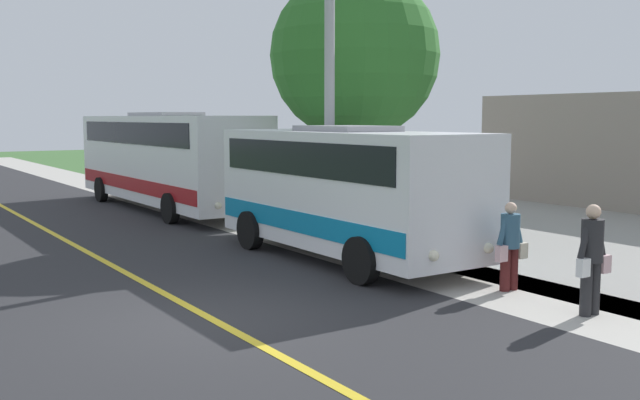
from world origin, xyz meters
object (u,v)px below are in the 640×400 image
(shuttle_bus_front, at_px, (347,186))
(transit_bus_rear, at_px, (166,156))
(street_light_pole, at_px, (325,56))
(tree_curbside, at_px, (355,56))
(pedestrian_waiting, at_px, (510,244))
(pedestrian_with_bags, at_px, (592,256))

(shuttle_bus_front, height_order, transit_bus_rear, transit_bus_rear)
(street_light_pole, xyz_separation_m, tree_curbside, (-2.52, -2.30, 0.27))
(street_light_pole, bearing_deg, pedestrian_waiting, 93.71)
(pedestrian_with_bags, distance_m, street_light_pole, 8.01)
(shuttle_bus_front, relative_size, street_light_pole, 0.87)
(transit_bus_rear, distance_m, pedestrian_with_bags, 16.22)
(shuttle_bus_front, distance_m, pedestrian_with_bags, 5.87)
(tree_curbside, bearing_deg, transit_bus_rear, -66.78)
(shuttle_bus_front, distance_m, street_light_pole, 3.22)
(pedestrian_with_bags, height_order, street_light_pole, street_light_pole)
(pedestrian_waiting, distance_m, street_light_pole, 6.48)
(pedestrian_with_bags, xyz_separation_m, street_light_pole, (0.14, -7.18, 3.54))
(transit_bus_rear, height_order, street_light_pole, street_light_pole)
(shuttle_bus_front, distance_m, pedestrian_waiting, 4.11)
(transit_bus_rear, xyz_separation_m, pedestrian_with_bags, (-0.50, 16.19, -0.83))
(pedestrian_with_bags, bearing_deg, pedestrian_waiting, -96.51)
(pedestrian_waiting, height_order, tree_curbside, tree_curbside)
(pedestrian_waiting, relative_size, tree_curbside, 0.22)
(shuttle_bus_front, distance_m, tree_curbside, 5.63)
(pedestrian_waiting, relative_size, street_light_pole, 0.19)
(transit_bus_rear, xyz_separation_m, pedestrian_waiting, (-0.71, 14.37, -0.93))
(shuttle_bus_front, xyz_separation_m, tree_curbside, (-2.88, -3.67, 3.16))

